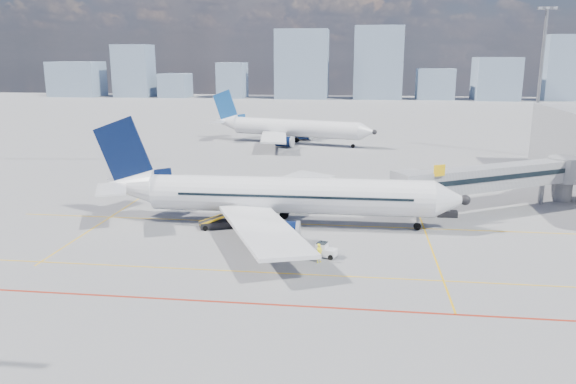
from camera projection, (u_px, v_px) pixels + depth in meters
The scene contains 11 objects.
ground at pixel (279, 249), 51.87m from camera, with size 420.00×420.00×0.00m, color gray.
apron_markings at pixel (266, 263), 48.17m from camera, with size 90.00×35.12×0.01m.
jet_bridge at pixel (502, 178), 64.45m from camera, with size 23.55×15.78×6.30m.
floodlight_mast_ne at pixel (540, 78), 97.10m from camera, with size 3.20×0.61×25.45m.
distant_skyline at pixel (337, 71), 232.74m from camera, with size 251.04×15.44×29.34m.
main_aircraft at pixel (274, 195), 58.35m from camera, with size 39.08×34.06×11.39m.
second_aircraft at pixel (289, 128), 113.17m from camera, with size 34.85×29.82×10.59m.
baggage_tug at pixel (325, 250), 49.57m from camera, with size 2.13×1.69×1.31m.
cargo_dolly at pixel (275, 237), 52.01m from camera, with size 3.70×2.61×1.86m.
belt_loader at pixel (220, 223), 58.01m from camera, with size 5.40×3.12×2.21m.
ramp_worker at pixel (319, 253), 48.20m from camera, with size 0.62×0.41×1.70m, color yellow.
Camera 1 is at (6.94, -48.69, 17.32)m, focal length 35.00 mm.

